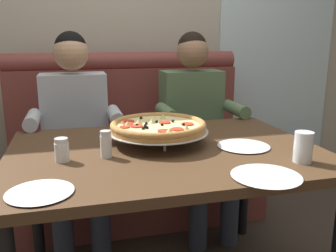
{
  "coord_description": "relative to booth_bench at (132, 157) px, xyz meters",
  "views": [
    {
      "loc": [
        -0.39,
        -1.52,
        1.24
      ],
      "look_at": [
        0.02,
        0.01,
        0.85
      ],
      "focal_mm": 38.89,
      "sensor_mm": 36.0,
      "label": 1
    }
  ],
  "objects": [
    {
      "name": "pizza",
      "position": [
        -0.01,
        -0.88,
        0.43
      ],
      "size": [
        0.47,
        0.47,
        0.11
      ],
      "color": "silver",
      "rests_on": "dining_table"
    },
    {
      "name": "shaker_pepper_flakes",
      "position": [
        -0.45,
        -1.02,
        0.39
      ],
      "size": [
        0.06,
        0.06,
        0.1
      ],
      "color": "white",
      "rests_on": "dining_table"
    },
    {
      "name": "patio_chair",
      "position": [
        1.36,
        1.25,
        0.13
      ],
      "size": [
        0.42,
        0.42,
        0.86
      ],
      "color": "black",
      "rests_on": "ground_plane"
    },
    {
      "name": "booth_bench",
      "position": [
        0.0,
        0.0,
        0.0
      ],
      "size": [
        1.71,
        0.78,
        1.13
      ],
      "color": "brown",
      "rests_on": "ground_plane"
    },
    {
      "name": "back_wall_with_window",
      "position": [
        0.0,
        0.57,
        1.0
      ],
      "size": [
        6.0,
        0.12,
        2.8
      ],
      "primitive_type": "cube",
      "color": "#BCB29E",
      "rests_on": "ground_plane"
    },
    {
      "name": "shaker_parmesan",
      "position": [
        -0.27,
        -1.02,
        0.4
      ],
      "size": [
        0.05,
        0.05,
        0.11
      ],
      "color": "white",
      "rests_on": "dining_table"
    },
    {
      "name": "plate_near_right",
      "position": [
        -0.51,
        -1.33,
        0.36
      ],
      "size": [
        0.22,
        0.22,
        0.02
      ],
      "color": "white",
      "rests_on": "dining_table"
    },
    {
      "name": "plate_near_left",
      "position": [
        0.35,
        -1.03,
        0.36
      ],
      "size": [
        0.24,
        0.24,
        0.02
      ],
      "color": "white",
      "rests_on": "dining_table"
    },
    {
      "name": "diner_left",
      "position": [
        -0.39,
        -0.27,
        0.31
      ],
      "size": [
        0.54,
        0.64,
        1.27
      ],
      "color": "#2D3342",
      "rests_on": "ground_plane"
    },
    {
      "name": "dining_table",
      "position": [
        0.0,
        -0.96,
        0.27
      ],
      "size": [
        1.38,
        0.99,
        0.75
      ],
      "color": "#4C331E",
      "rests_on": "ground_plane"
    },
    {
      "name": "plate_far_side",
      "position": [
        0.26,
        -1.39,
        0.36
      ],
      "size": [
        0.25,
        0.25,
        0.02
      ],
      "color": "white",
      "rests_on": "dining_table"
    },
    {
      "name": "drinking_glass",
      "position": [
        0.49,
        -1.28,
        0.41
      ],
      "size": [
        0.07,
        0.07,
        0.12
      ],
      "color": "silver",
      "rests_on": "dining_table"
    },
    {
      "name": "diner_right",
      "position": [
        0.39,
        -0.27,
        0.31
      ],
      "size": [
        0.54,
        0.64,
        1.27
      ],
      "color": "#2D3342",
      "rests_on": "ground_plane"
    },
    {
      "name": "window_panel",
      "position": [
        1.41,
        0.5,
        1.0
      ],
      "size": [
        1.1,
        0.02,
        2.8
      ],
      "primitive_type": "cube",
      "color": "white",
      "rests_on": "ground_plane"
    }
  ]
}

